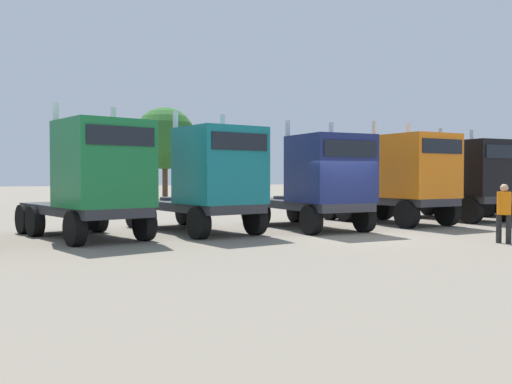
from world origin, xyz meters
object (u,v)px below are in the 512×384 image
at_px(semi_truck_teal, 210,180).
at_px(semi_truck_orange, 406,178).
at_px(semi_truck_navy, 320,181).
at_px(semi_truck_green, 96,179).
at_px(semi_truck_black, 468,179).
at_px(visitor_in_hivis, 504,209).

bearing_deg(semi_truck_teal, semi_truck_orange, 79.76).
xyz_separation_m(semi_truck_teal, semi_truck_navy, (4.11, -0.47, -0.07)).
relative_size(semi_truck_green, semi_truck_teal, 0.94).
bearing_deg(semi_truck_green, semi_truck_teal, 79.55).
bearing_deg(semi_truck_navy, semi_truck_green, -92.38).
xyz_separation_m(semi_truck_navy, semi_truck_black, (8.25, 1.05, 0.06)).
bearing_deg(semi_truck_orange, semi_truck_black, 91.68).
relative_size(semi_truck_orange, semi_truck_black, 1.02).
bearing_deg(visitor_in_hivis, semi_truck_teal, 114.19).
height_order(semi_truck_black, visitor_in_hivis, semi_truck_black).
relative_size(semi_truck_navy, visitor_in_hivis, 3.52).
bearing_deg(semi_truck_black, semi_truck_teal, -88.62).
xyz_separation_m(semi_truck_teal, semi_truck_black, (12.36, 0.57, -0.01)).
distance_m(semi_truck_green, visitor_in_hivis, 12.35).
relative_size(semi_truck_green, semi_truck_black, 1.00).
relative_size(semi_truck_green, semi_truck_orange, 0.98).
bearing_deg(semi_truck_black, semi_truck_green, -88.22).
bearing_deg(semi_truck_black, semi_truck_navy, -84.05).
bearing_deg(semi_truck_teal, visitor_in_hivis, 37.75).
distance_m(semi_truck_teal, semi_truck_navy, 4.14).
bearing_deg(semi_truck_green, visitor_in_hivis, 46.91).
bearing_deg(semi_truck_orange, visitor_in_hivis, -18.70).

